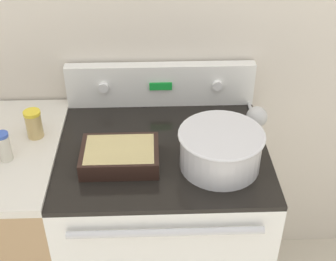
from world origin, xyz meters
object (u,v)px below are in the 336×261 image
at_px(casserole_dish, 120,155).
at_px(spice_jar_blue_cap, 4,146).
at_px(ladle, 256,116).
at_px(mixing_bowl, 221,147).
at_px(spice_jar_yellow_cap, 34,124).

bearing_deg(casserole_dish, spice_jar_blue_cap, 176.84).
relative_size(casserole_dish, spice_jar_blue_cap, 2.45).
distance_m(casserole_dish, ladle, 0.56).
relative_size(ladle, spice_jar_blue_cap, 2.63).
xyz_separation_m(mixing_bowl, casserole_dish, (-0.34, 0.02, -0.04)).
xyz_separation_m(casserole_dish, spice_jar_yellow_cap, (-0.32, 0.16, 0.03)).
xyz_separation_m(ladle, spice_jar_blue_cap, (-0.91, -0.20, 0.03)).
bearing_deg(casserole_dish, ladle, 23.38).
height_order(mixing_bowl, casserole_dish, mixing_bowl).
relative_size(casserole_dish, spice_jar_yellow_cap, 2.46).
height_order(ladle, spice_jar_blue_cap, spice_jar_blue_cap).
distance_m(mixing_bowl, casserole_dish, 0.34).
bearing_deg(mixing_bowl, ladle, 55.13).
bearing_deg(ladle, spice_jar_blue_cap, -167.55).
bearing_deg(spice_jar_yellow_cap, spice_jar_blue_cap, -118.86).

